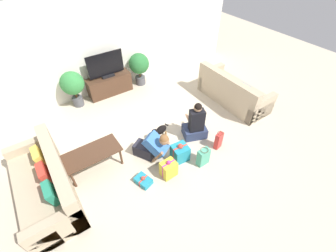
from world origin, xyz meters
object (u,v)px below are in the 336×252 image
at_px(gift_box_b, 169,169).
at_px(potted_plant_back_right, 139,65).
at_px(dog, 159,131).
at_px(tv_console, 110,85).
at_px(person_kneeling, 152,146).
at_px(potted_plant_back_left, 73,85).
at_px(person_sitting, 195,125).
at_px(coffee_table, 92,154).
at_px(gift_box_c, 180,153).
at_px(sofa_left, 47,185).
at_px(gift_bag_b, 203,157).
at_px(sofa_right, 232,92).
at_px(gift_bag_a, 219,140).
at_px(gift_box_a, 143,181).
at_px(tv, 106,66).

bearing_deg(gift_box_b, potted_plant_back_right, 69.97).
bearing_deg(dog, tv_console, 172.84).
bearing_deg(person_kneeling, potted_plant_back_right, 35.24).
distance_m(potted_plant_back_left, person_sitting, 3.29).
distance_m(coffee_table, gift_box_c, 1.75).
distance_m(sofa_left, dog, 2.45).
distance_m(tv_console, person_sitting, 2.89).
xyz_separation_m(gift_box_c, gift_bag_b, (0.31, -0.37, 0.02)).
bearing_deg(potted_plant_back_right, sofa_right, -53.63).
bearing_deg(potted_plant_back_left, person_sitting, -55.44).
relative_size(person_sitting, dog, 1.89).
xyz_separation_m(gift_box_c, gift_bag_a, (0.89, -0.22, 0.03)).
relative_size(dog, gift_bag_a, 1.18).
height_order(sofa_left, gift_bag_b, sofa_left).
distance_m(tv_console, gift_box_a, 3.28).
height_order(person_kneeling, gift_box_b, person_kneeling).
height_order(gift_box_a, gift_bag_a, gift_bag_a).
xyz_separation_m(tv_console, gift_bag_a, (1.09, -3.32, -0.06)).
relative_size(coffee_table, gift_bag_b, 2.60).
bearing_deg(person_sitting, sofa_left, 15.42).
xyz_separation_m(sofa_left, potted_plant_back_left, (1.29, 2.40, 0.34)).
bearing_deg(potted_plant_back_right, coffee_table, -135.43).
relative_size(sofa_right, potted_plant_back_left, 2.01).
bearing_deg(person_sitting, dog, -9.61).
bearing_deg(gift_bag_b, potted_plant_back_left, 113.41).
relative_size(tv, potted_plant_back_left, 1.01).
xyz_separation_m(sofa_right, person_sitting, (-1.70, -0.49, 0.03)).
xyz_separation_m(sofa_right, gift_bag_a, (-1.50, -1.06, -0.10)).
height_order(sofa_right, gift_box_b, sofa_right).
relative_size(gift_box_b, gift_box_c, 0.98).
height_order(gift_box_b, gift_bag_b, same).
distance_m(person_sitting, gift_bag_b, 0.83).
distance_m(potted_plant_back_right, person_sitting, 2.71).
bearing_deg(potted_plant_back_right, person_sitting, -91.45).
distance_m(sofa_left, sofa_right, 4.85).
bearing_deg(coffee_table, gift_box_b, -40.72).
bearing_deg(potted_plant_back_left, gift_box_b, -77.20).
distance_m(sofa_left, gift_bag_a, 3.46).
bearing_deg(person_sitting, gift_box_b, 47.29).
relative_size(sofa_right, potted_plant_back_right, 2.06).
bearing_deg(gift_box_a, tv_console, 77.07).
bearing_deg(coffee_table, gift_bag_b, -31.33).
bearing_deg(potted_plant_back_right, tv_console, 177.03).
bearing_deg(gift_box_b, gift_box_c, 25.63).
relative_size(gift_box_a, gift_box_c, 0.86).
xyz_separation_m(sofa_left, coffee_table, (0.90, 0.12, 0.11)).
bearing_deg(gift_box_c, gift_bag_a, -13.72).
bearing_deg(person_kneeling, gift_bag_a, -53.56).
relative_size(person_kneeling, gift_box_c, 1.85).
bearing_deg(gift_box_c, person_kneeling, 142.24).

